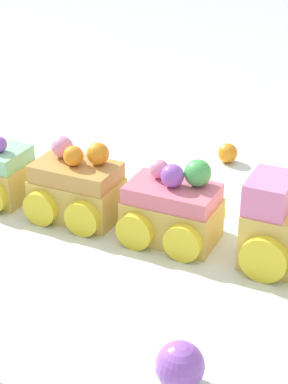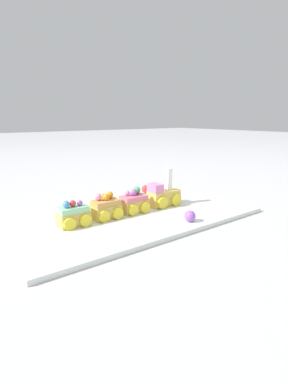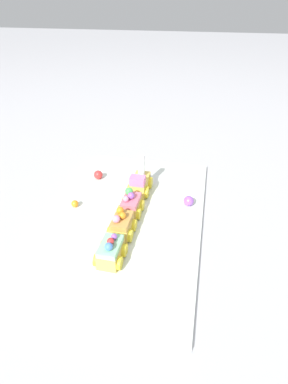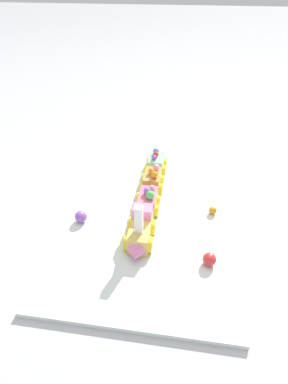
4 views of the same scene
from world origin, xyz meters
name	(u,v)px [view 4 (image 4 of 4)]	position (x,y,z in m)	size (l,w,h in m)	color
ground_plane	(152,209)	(0.00, 0.00, 0.00)	(10.00, 10.00, 0.00)	#B2B2B7
display_board	(152,207)	(0.00, 0.00, 0.01)	(0.67, 0.41, 0.01)	silver
cake_train_locomotive	(140,233)	(0.13, -0.01, 0.04)	(0.12, 0.06, 0.11)	#E0BC56
cake_car_strawberry	(148,201)	(0.02, -0.01, 0.04)	(0.07, 0.06, 0.07)	#E0BC56
cake_car_caramel	(152,181)	(-0.07, -0.01, 0.04)	(0.07, 0.06, 0.07)	#E0BC56
cake_car_mint	(156,164)	(-0.17, -0.01, 0.04)	(0.07, 0.06, 0.07)	#E0BC56
gumball_red	(209,259)	(0.17, 0.14, 0.03)	(0.03, 0.03, 0.03)	red
gumball_orange	(213,210)	(0.01, 0.15, 0.02)	(0.02, 0.02, 0.02)	orange
gumball_purple	(81,217)	(0.08, -0.16, 0.03)	(0.03, 0.03, 0.03)	#9956C6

